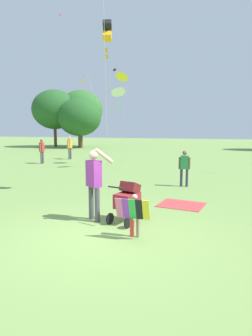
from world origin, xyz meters
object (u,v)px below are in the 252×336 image
at_px(person_kid_running, 184,165).
at_px(picnic_blanket, 181,205).
at_px(kite_orange_delta, 122,77).
at_px(person_back_turned, 42,149).
at_px(person_adult_flyer, 94,179).
at_px(kite_adult_black, 107,32).
at_px(kite_green_novelty, 118,93).
at_px(stroller, 128,198).
at_px(person_sitting_far, 70,146).
at_px(child_with_butterfly_kite, 134,211).

height_order(person_kid_running, picnic_blanket, person_kid_running).
height_order(kite_orange_delta, person_kid_running, kite_orange_delta).
distance_m(person_back_turned, picnic_blanket, 12.80).
xyz_separation_m(person_adult_flyer, kite_adult_black, (-0.71, 2.79, 4.39)).
bearing_deg(kite_green_novelty, stroller, -69.00).
bearing_deg(kite_adult_black, picnic_blanket, -12.66).
bearing_deg(person_sitting_far, kite_adult_black, -54.92).
xyz_separation_m(person_back_turned, picnic_blanket, (10.16, -7.73, -0.95)).
distance_m(kite_green_novelty, person_kid_running, 6.71).
distance_m(person_kid_running, picnic_blanket, 3.06).
xyz_separation_m(kite_green_novelty, person_sitting_far, (-5.26, 3.87, -3.28)).
bearing_deg(stroller, picnic_blanket, 62.20).
bearing_deg(stroller, person_kid_running, 80.93).
distance_m(person_adult_flyer, person_kid_running, 5.39).
distance_m(person_adult_flyer, person_back_turned, 12.91).
xyz_separation_m(kite_orange_delta, picnic_blanket, (4.88, -8.60, -5.39)).
height_order(kite_green_novelty, person_sitting_far, kite_green_novelty).
height_order(kite_green_novelty, person_kid_running, kite_green_novelty).
xyz_separation_m(person_sitting_far, person_kid_running, (9.47, -7.80, -0.16)).
distance_m(child_with_butterfly_kite, stroller, 1.08).
xyz_separation_m(child_with_butterfly_kite, person_sitting_far, (-9.13, 13.75, 0.43)).
distance_m(kite_adult_black, kite_orange_delta, 8.32).
bearing_deg(kite_green_novelty, picnic_blanket, -56.81).
distance_m(kite_adult_black, person_sitting_far, 13.17).
relative_size(person_kid_running, picnic_blanket, 1.10).
bearing_deg(kite_green_novelty, person_sitting_far, 143.67).
relative_size(child_with_butterfly_kite, picnic_blanket, 0.71).
xyz_separation_m(child_with_butterfly_kite, person_adult_flyer, (-1.30, 0.82, 0.50)).
xyz_separation_m(person_adult_flyer, person_back_turned, (-8.25, 9.93, -0.12)).
height_order(stroller, picnic_blanket, stroller).
bearing_deg(kite_adult_black, stroller, -59.43).
bearing_deg(person_back_turned, person_sitting_far, 82.22).
distance_m(child_with_butterfly_kite, person_kid_running, 5.96).
xyz_separation_m(child_with_butterfly_kite, picnic_blanket, (0.62, 3.02, -0.57)).
height_order(person_adult_flyer, kite_adult_black, kite_adult_black).
relative_size(kite_green_novelty, person_back_turned, 2.81).
bearing_deg(kite_orange_delta, person_sitting_far, 156.31).
relative_size(kite_orange_delta, person_back_turned, 3.51).
bearing_deg(child_with_butterfly_kite, stroller, 115.02).
bearing_deg(person_kid_running, kite_orange_delta, 129.06).
xyz_separation_m(child_with_butterfly_kite, person_kid_running, (0.34, 5.95, 0.28)).
relative_size(kite_orange_delta, person_kid_running, 3.93).
relative_size(stroller, kite_orange_delta, 0.20).
height_order(kite_adult_black, person_back_turned, kite_adult_black).
xyz_separation_m(stroller, kite_adult_black, (-1.55, 2.63, 4.86)).
xyz_separation_m(kite_adult_black, picnic_blanket, (2.63, -0.59, -5.46)).
relative_size(person_adult_flyer, kite_green_novelty, 0.41).
bearing_deg(kite_orange_delta, picnic_blanket, -60.41).
bearing_deg(person_adult_flyer, kite_green_novelty, 105.88).
distance_m(child_with_butterfly_kite, kite_adult_black, 6.40).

